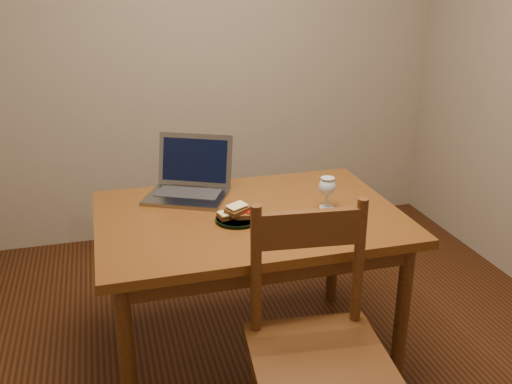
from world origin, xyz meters
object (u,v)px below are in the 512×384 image
object	(u,v)px
plate	(237,219)
chair	(317,338)
table	(249,232)
milk_glass	(327,193)
laptop	(190,179)

from	to	relation	value
plate	chair	bearing A→B (deg)	-77.29
table	plate	size ratio (longest dim) A/B	7.06
table	plate	world-z (taller)	plate
table	milk_glass	world-z (taller)	milk_glass
table	laptop	world-z (taller)	laptop
table	laptop	bearing A→B (deg)	122.54
table	plate	xyz separation A→B (m)	(-0.07, -0.06, 0.09)
milk_glass	table	bearing A→B (deg)	175.04
chair	milk_glass	bearing A→B (deg)	72.04
table	chair	xyz separation A→B (m)	(0.07, -0.66, -0.12)
chair	milk_glass	xyz separation A→B (m)	(0.28, 0.63, 0.27)
milk_glass	laptop	size ratio (longest dim) A/B	0.31
table	plate	bearing A→B (deg)	-137.20
chair	laptop	bearing A→B (deg)	111.44
chair	plate	distance (m)	0.64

